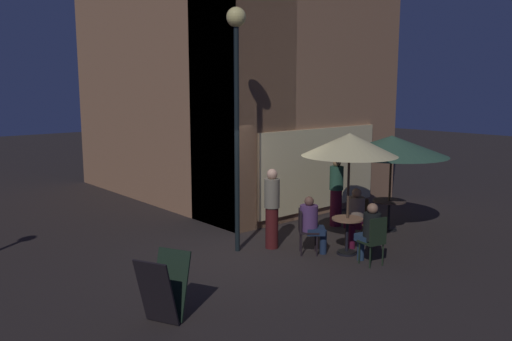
# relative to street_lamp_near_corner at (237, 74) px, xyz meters

# --- Properties ---
(ground_plane) EXTENTS (60.00, 60.00, 0.00)m
(ground_plane) POSITION_rel_street_lamp_near_corner_xyz_m (-0.04, -0.12, -3.62)
(ground_plane) COLOR #2C2523
(cafe_building) EXTENTS (6.10, 8.82, 9.89)m
(cafe_building) POSITION_rel_street_lamp_near_corner_xyz_m (2.58, 3.90, 1.32)
(cafe_building) COLOR #A0704F
(cafe_building) RESTS_ON ground
(street_lamp_near_corner) EXTENTS (0.38, 0.38, 4.89)m
(street_lamp_near_corner) POSITION_rel_street_lamp_near_corner_xyz_m (0.00, 0.00, 0.00)
(street_lamp_near_corner) COLOR black
(street_lamp_near_corner) RESTS_ON ground
(menu_sandwich_board) EXTENTS (0.84, 0.78, 0.99)m
(menu_sandwich_board) POSITION_rel_street_lamp_near_corner_xyz_m (-2.88, -1.89, -3.11)
(menu_sandwich_board) COLOR black
(menu_sandwich_board) RESTS_ON ground
(cafe_table_0) EXTENTS (0.77, 0.77, 0.72)m
(cafe_table_0) POSITION_rel_street_lamp_near_corner_xyz_m (3.68, -1.12, -3.08)
(cafe_table_0) COLOR black
(cafe_table_0) RESTS_ON ground
(cafe_table_1) EXTENTS (0.63, 0.63, 0.75)m
(cafe_table_1) POSITION_rel_street_lamp_near_corner_xyz_m (1.55, -1.61, -3.12)
(cafe_table_1) COLOR black
(cafe_table_1) RESTS_ON ground
(patio_umbrella_0) EXTENTS (2.59, 2.59, 2.25)m
(patio_umbrella_0) POSITION_rel_street_lamp_near_corner_xyz_m (3.68, -1.12, -1.61)
(patio_umbrella_0) COLOR black
(patio_umbrella_0) RESTS_ON ground
(patio_umbrella_1) EXTENTS (1.90, 1.90, 2.47)m
(patio_umbrella_1) POSITION_rel_street_lamp_near_corner_xyz_m (1.55, -1.61, -1.39)
(patio_umbrella_1) COLOR black
(patio_umbrella_1) RESTS_ON ground
(cafe_chair_0) EXTENTS (0.55, 0.55, 0.92)m
(cafe_chair_0) POSITION_rel_street_lamp_near_corner_xyz_m (0.90, -1.04, -3.06)
(cafe_chair_0) COLOR black
(cafe_chair_0) RESTS_ON ground
(cafe_chair_1) EXTENTS (0.47, 0.47, 0.95)m
(cafe_chair_1) POSITION_rel_street_lamp_near_corner_xyz_m (1.37, -2.42, -3.06)
(cafe_chair_1) COLOR black
(cafe_chair_1) RESTS_ON ground
(cafe_chair_2) EXTENTS (0.56, 0.56, 0.97)m
(cafe_chair_2) POSITION_rel_street_lamp_near_corner_xyz_m (2.28, -1.29, -3.03)
(cafe_chair_2) COLOR #513C1E
(cafe_chair_2) RESTS_ON ground
(patron_seated_0) EXTENTS (0.54, 0.53, 1.19)m
(patron_seated_0) POSITION_rel_street_lamp_near_corner_xyz_m (1.00, -1.13, -2.94)
(patron_seated_0) COLOR #1A2844
(patron_seated_0) RESTS_ON ground
(patron_seated_1) EXTENTS (0.40, 0.53, 1.20)m
(patron_seated_1) POSITION_rel_street_lamp_near_corner_xyz_m (1.40, -2.27, -2.94)
(patron_seated_1) COLOR #22364F
(patron_seated_1) RESTS_ON ground
(patron_seated_2) EXTENTS (0.55, 0.48, 1.23)m
(patron_seated_2) POSITION_rel_street_lamp_near_corner_xyz_m (2.14, -1.35, -2.92)
(patron_seated_2) COLOR #4F0F27
(patron_seated_2) RESTS_ON ground
(patron_standing_3) EXTENTS (0.32, 0.32, 1.69)m
(patron_standing_3) POSITION_rel_street_lamp_near_corner_xyz_m (0.67, -0.32, -2.76)
(patron_standing_3) COLOR #4A1515
(patron_standing_3) RESTS_ON ground
(patron_standing_4) EXTENTS (0.33, 0.33, 1.65)m
(patron_standing_4) POSITION_rel_street_lamp_near_corner_xyz_m (3.06, -0.03, -2.79)
(patron_standing_4) COLOR #531226
(patron_standing_4) RESTS_ON ground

